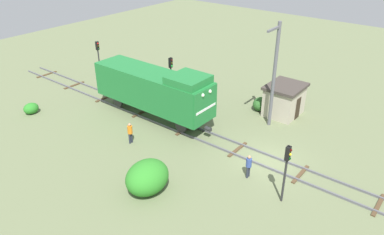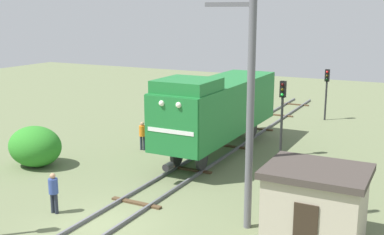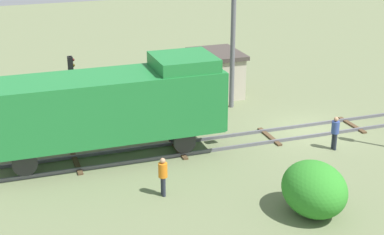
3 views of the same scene
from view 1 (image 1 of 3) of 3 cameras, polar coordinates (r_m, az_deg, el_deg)
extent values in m
plane|color=#66704C|center=(27.22, 11.39, -6.62)|extent=(90.00, 90.00, 0.00)
cube|color=#595960|center=(26.64, 10.67, -7.19)|extent=(0.10, 59.63, 0.16)
cube|color=#595960|center=(27.73, 12.11, -5.81)|extent=(0.10, 59.63, 0.16)
cube|color=#4C3823|center=(25.59, 26.55, -11.84)|extent=(2.40, 0.24, 0.09)
cube|color=#4C3823|center=(26.44, 16.18, -8.30)|extent=(2.40, 0.24, 0.09)
cube|color=#4C3823|center=(28.16, 6.94, -4.86)|extent=(2.40, 0.24, 0.09)
cube|color=#4C3823|center=(30.59, -0.96, -1.78)|extent=(2.40, 0.24, 0.09)
cube|color=#4C3823|center=(33.59, -7.55, 0.82)|extent=(2.40, 0.24, 0.09)
cube|color=#4C3823|center=(37.02, -13.00, 2.97)|extent=(2.40, 0.24, 0.09)
cube|color=#4C3823|center=(40.76, -17.51, 4.71)|extent=(2.40, 0.24, 0.09)
cube|color=#4C3823|center=(44.74, -21.25, 6.14)|extent=(2.40, 0.24, 0.09)
cube|color=#1E7233|center=(31.58, -6.09, 4.44)|extent=(2.90, 11.00, 2.90)
cube|color=#1E7233|center=(28.50, -0.56, 5.78)|extent=(2.75, 2.80, 0.60)
cube|color=#1E7233|center=(28.29, 2.07, 1.71)|extent=(2.84, 0.10, 2.84)
cube|color=white|center=(28.36, 2.12, 1.33)|extent=(2.46, 0.06, 0.20)
sphere|color=white|center=(27.47, 1.63, 3.42)|extent=(0.28, 0.28, 0.28)
sphere|color=white|center=(28.14, 2.73, 4.01)|extent=(0.28, 0.28, 0.28)
cylinder|color=#262628|center=(29.00, 2.48, -1.74)|extent=(0.36, 0.50, 0.36)
cylinder|color=#262628|center=(29.73, -1.69, -1.26)|extent=(0.18, 1.10, 1.10)
cylinder|color=#262628|center=(30.71, 0.02, -0.24)|extent=(0.18, 1.10, 1.10)
cylinder|color=#262628|center=(34.45, -11.21, 2.46)|extent=(0.18, 1.10, 1.10)
cylinder|color=#262628|center=(35.30, -9.47, 3.26)|extent=(0.18, 1.10, 1.10)
cylinder|color=#262628|center=(22.84, 13.97, -8.46)|extent=(0.14, 0.14, 3.89)
cube|color=black|center=(22.01, 14.41, -5.31)|extent=(0.32, 0.24, 0.90)
sphere|color=#390606|center=(21.82, 14.82, -4.84)|extent=(0.16, 0.16, 0.16)
sphere|color=yellow|center=(21.97, 14.74, -5.45)|extent=(0.16, 0.16, 0.16)
sphere|color=black|center=(22.12, 14.65, -6.06)|extent=(0.16, 0.16, 0.16)
cylinder|color=#262628|center=(34.64, -3.21, 5.70)|extent=(0.14, 0.14, 4.28)
cube|color=black|center=(34.04, -3.29, 8.34)|extent=(0.32, 0.24, 0.90)
sphere|color=#390606|center=(33.87, -3.12, 8.73)|extent=(0.16, 0.16, 0.16)
sphere|color=#3C3306|center=(33.96, -3.11, 8.28)|extent=(0.16, 0.16, 0.16)
sphere|color=green|center=(34.05, -3.09, 7.84)|extent=(0.16, 0.16, 0.16)
cylinder|color=#262628|center=(42.17, -14.01, 8.67)|extent=(0.14, 0.14, 3.82)
cube|color=black|center=(41.73, -14.24, 10.56)|extent=(0.32, 0.24, 0.90)
sphere|color=red|center=(41.55, -14.16, 10.89)|extent=(0.16, 0.16, 0.16)
sphere|color=#3C3306|center=(41.63, -14.12, 10.52)|extent=(0.16, 0.16, 0.16)
sphere|color=black|center=(41.71, -14.07, 10.15)|extent=(0.16, 0.16, 0.16)
cylinder|color=#262B38|center=(25.20, 8.43, -8.28)|extent=(0.15, 0.15, 0.85)
cylinder|color=#262B38|center=(25.35, 8.66, -8.06)|extent=(0.15, 0.15, 0.85)
cylinder|color=#33478C|center=(24.85, 8.66, -6.80)|extent=(0.38, 0.38, 0.62)
sphere|color=tan|center=(24.62, 8.73, -5.98)|extent=(0.23, 0.23, 0.23)
cylinder|color=#262B38|center=(28.95, -9.48, -3.18)|extent=(0.15, 0.15, 0.85)
cylinder|color=#262B38|center=(29.06, -9.19, -3.02)|extent=(0.15, 0.15, 0.85)
cylinder|color=orange|center=(28.64, -9.44, -1.84)|extent=(0.38, 0.38, 0.62)
sphere|color=tan|center=(28.44, -9.51, -1.09)|extent=(0.23, 0.23, 0.23)
cylinder|color=#595960|center=(30.23, 12.39, 6.15)|extent=(0.28, 0.28, 8.63)
cube|color=#595960|center=(28.28, 12.35, 13.03)|extent=(1.80, 0.16, 0.16)
cube|color=#B2A893|center=(33.52, 13.84, 2.45)|extent=(3.20, 2.60, 2.50)
cube|color=#3F3833|center=(32.98, 14.10, 4.60)|extent=(3.50, 2.90, 0.24)
cube|color=#2D2319|center=(33.20, 15.82, 1.36)|extent=(0.80, 0.06, 1.90)
ellipsoid|color=#2C8126|center=(23.60, -6.83, -9.03)|extent=(2.95, 2.41, 2.14)
ellipsoid|color=#2A7E26|center=(35.91, -23.32, 1.28)|extent=(1.33, 1.09, 0.97)
ellipsoid|color=#2B5C26|center=(34.10, 10.43, 2.05)|extent=(1.64, 1.34, 1.19)
camera|label=2|loc=(32.50, 44.58, 7.14)|focal=45.00mm
camera|label=3|loc=(25.60, -61.73, 5.60)|focal=55.00mm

